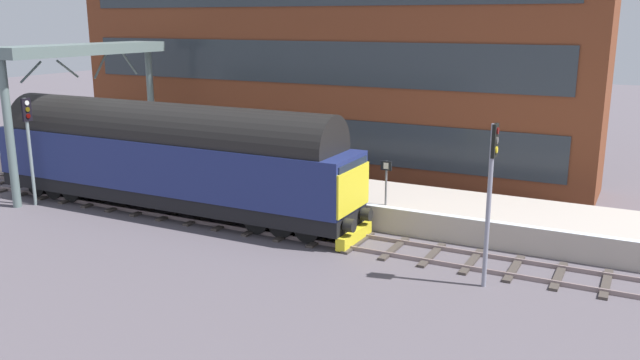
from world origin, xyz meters
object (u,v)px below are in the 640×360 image
Objects in this scene: signal_post_mid at (29,138)px; waiting_passenger at (265,155)px; signal_post_near at (491,185)px; platform_number_sign at (386,176)px; diesel_locomotive at (166,155)px.

signal_post_mid is 10.19m from waiting_passenger.
signal_post_near is 19.83m from signal_post_mid.
waiting_passenger is (1.87, 6.64, -0.18)m from platform_number_sign.
diesel_locomotive reaches higher than waiting_passenger.
signal_post_near reaches higher than waiting_passenger.
platform_number_sign reaches higher than waiting_passenger.
signal_post_near is 3.08× the size of waiting_passenger.
diesel_locomotive reaches higher than platform_number_sign.
signal_post_near reaches higher than diesel_locomotive.
signal_post_mid is 15.53m from platform_number_sign.
platform_number_sign is at bearing -75.76° from signal_post_mid.
diesel_locomotive is 3.72× the size of signal_post_mid.
signal_post_mid is at bearing 49.36° from waiting_passenger.
signal_post_near reaches higher than signal_post_mid.
signal_post_near is (-1.82, -13.87, 0.74)m from diesel_locomotive.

